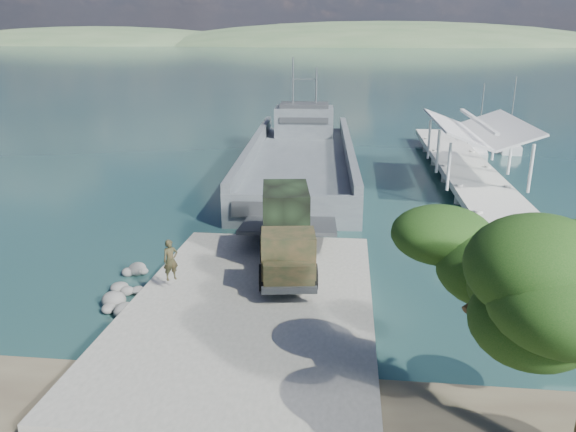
{
  "coord_description": "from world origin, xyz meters",
  "views": [
    {
      "loc": [
        3.81,
        -21.97,
        11.14
      ],
      "look_at": [
        0.75,
        6.0,
        1.97
      ],
      "focal_mm": 35.0,
      "sensor_mm": 36.0,
      "label": 1
    }
  ],
  "objects_px": {
    "pier": "(476,172)",
    "sailboat_far": "(508,146)",
    "landing_craft": "(300,165)",
    "soldier": "(171,268)",
    "military_truck": "(286,231)",
    "sailboat_near": "(477,153)"
  },
  "relations": [
    {
      "from": "landing_craft",
      "to": "sailboat_far",
      "type": "relative_size",
      "value": 4.49
    },
    {
      "from": "soldier",
      "to": "military_truck",
      "type": "bearing_deg",
      "value": -4.91
    },
    {
      "from": "sailboat_near",
      "to": "sailboat_far",
      "type": "xyz_separation_m",
      "value": [
        3.74,
        3.52,
        0.02
      ]
    },
    {
      "from": "military_truck",
      "to": "soldier",
      "type": "distance_m",
      "value": 5.64
    },
    {
      "from": "landing_craft",
      "to": "sailboat_near",
      "type": "distance_m",
      "value": 18.42
    },
    {
      "from": "soldier",
      "to": "sailboat_near",
      "type": "height_order",
      "value": "sailboat_near"
    },
    {
      "from": "sailboat_near",
      "to": "soldier",
      "type": "bearing_deg",
      "value": -111.32
    },
    {
      "from": "pier",
      "to": "soldier",
      "type": "xyz_separation_m",
      "value": [
        -16.7,
        -18.94,
        -0.18
      ]
    },
    {
      "from": "sailboat_far",
      "to": "sailboat_near",
      "type": "bearing_deg",
      "value": -130.06
    },
    {
      "from": "landing_craft",
      "to": "sailboat_near",
      "type": "bearing_deg",
      "value": 26.29
    },
    {
      "from": "soldier",
      "to": "pier",
      "type": "bearing_deg",
      "value": 11.46
    },
    {
      "from": "pier",
      "to": "sailboat_far",
      "type": "bearing_deg",
      "value": 68.31
    },
    {
      "from": "landing_craft",
      "to": "soldier",
      "type": "xyz_separation_m",
      "value": [
        -3.59,
        -23.33,
        0.62
      ]
    },
    {
      "from": "landing_craft",
      "to": "soldier",
      "type": "height_order",
      "value": "landing_craft"
    },
    {
      "from": "soldier",
      "to": "sailboat_near",
      "type": "distance_m",
      "value": 37.83
    },
    {
      "from": "landing_craft",
      "to": "sailboat_near",
      "type": "height_order",
      "value": "landing_craft"
    },
    {
      "from": "military_truck",
      "to": "sailboat_far",
      "type": "bearing_deg",
      "value": 52.31
    },
    {
      "from": "sailboat_far",
      "to": "landing_craft",
      "type": "bearing_deg",
      "value": -141.08
    },
    {
      "from": "landing_craft",
      "to": "military_truck",
      "type": "distance_m",
      "value": 20.43
    },
    {
      "from": "pier",
      "to": "sailboat_near",
      "type": "bearing_deg",
      "value": 77.45
    },
    {
      "from": "soldier",
      "to": "sailboat_far",
      "type": "relative_size",
      "value": 0.25
    },
    {
      "from": "pier",
      "to": "landing_craft",
      "type": "distance_m",
      "value": 13.84
    }
  ]
}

